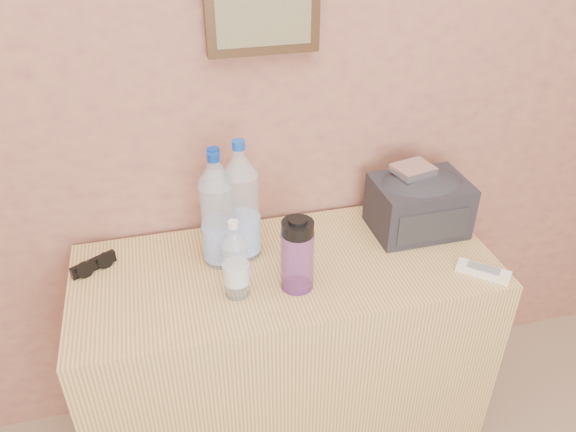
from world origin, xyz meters
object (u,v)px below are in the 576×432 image
object	(u,v)px
nalgene_bottle	(297,254)
pet_large_a	(218,216)
pet_large_c	(242,207)
pet_small	(236,263)
foil_packet	(413,170)
dresser	(286,358)
pet_large_b	(218,211)
ac_remote	(483,271)
sunglasses	(93,265)
toiletry_bag	(419,203)

from	to	relation	value
nalgene_bottle	pet_large_a	bearing A→B (deg)	137.99
pet_large_a	pet_large_c	bearing A→B (deg)	15.12
pet_large_a	pet_large_c	distance (m)	0.07
pet_small	foil_packet	world-z (taller)	pet_small
dresser	pet_large_c	world-z (taller)	pet_large_c
pet_small	pet_large_c	bearing A→B (deg)	73.96
pet_small	foil_packet	size ratio (longest dim) A/B	2.07
dresser	nalgene_bottle	world-z (taller)	nalgene_bottle
pet_large_c	pet_large_b	bearing A→B (deg)	179.17
dresser	foil_packet	xyz separation A→B (m)	(0.41, 0.10, 0.57)
dresser	ac_remote	world-z (taller)	ac_remote
nalgene_bottle	ac_remote	distance (m)	0.53
pet_large_a	sunglasses	bearing A→B (deg)	172.85
pet_small	nalgene_bottle	bearing A→B (deg)	-2.85
dresser	pet_large_b	bearing A→B (deg)	152.25
pet_large_c	dresser	bearing A→B (deg)	-40.37
pet_large_b	nalgene_bottle	bearing A→B (deg)	-45.85
sunglasses	toiletry_bag	size ratio (longest dim) A/B	0.47
dresser	pet_small	size ratio (longest dim) A/B	5.22
dresser	toiletry_bag	xyz separation A→B (m)	(0.43, 0.08, 0.47)
dresser	pet_large_c	size ratio (longest dim) A/B	3.33
sunglasses	ac_remote	world-z (taller)	sunglasses
nalgene_bottle	toiletry_bag	bearing A→B (deg)	22.36
pet_large_b	nalgene_bottle	world-z (taller)	pet_large_b
pet_large_a	pet_large_b	xyz separation A→B (m)	(0.00, 0.02, 0.00)
toiletry_bag	pet_large_a	bearing A→B (deg)	-179.57
pet_large_b	dresser	bearing A→B (deg)	-27.75
toiletry_bag	foil_packet	bearing A→B (deg)	135.93
pet_large_b	pet_small	xyz separation A→B (m)	(0.02, -0.17, -0.05)
pet_large_a	ac_remote	size ratio (longest dim) A/B	2.37
pet_small	toiletry_bag	xyz separation A→B (m)	(0.59, 0.17, -0.01)
pet_large_b	sunglasses	size ratio (longest dim) A/B	2.63
pet_large_a	foil_packet	size ratio (longest dim) A/B	3.09
dresser	nalgene_bottle	distance (m)	0.49
pet_large_c	nalgene_bottle	bearing A→B (deg)	-58.52
nalgene_bottle	foil_packet	distance (m)	0.46
pet_large_a	dresser	bearing A→B (deg)	-21.89
dresser	pet_large_b	xyz separation A→B (m)	(-0.17, 0.09, 0.52)
pet_small	nalgene_bottle	size ratio (longest dim) A/B	1.06
dresser	toiletry_bag	bearing A→B (deg)	10.77
ac_remote	foil_packet	world-z (taller)	foil_packet
ac_remote	toiletry_bag	world-z (taller)	toiletry_bag
pet_large_b	foil_packet	distance (m)	0.58
nalgene_bottle	foil_packet	size ratio (longest dim) A/B	1.95
toiletry_bag	foil_packet	distance (m)	0.11
ac_remote	nalgene_bottle	bearing A→B (deg)	-146.86
dresser	pet_large_b	size ratio (longest dim) A/B	3.47
dresser	ac_remote	bearing A→B (deg)	-18.28
pet_large_b	ac_remote	world-z (taller)	pet_large_b
pet_large_b	ac_remote	bearing A→B (deg)	-20.74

